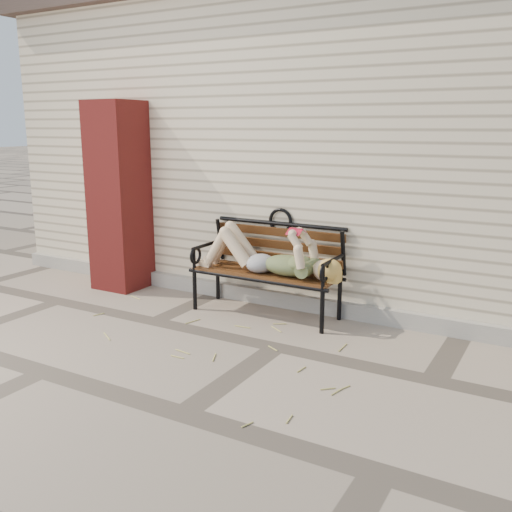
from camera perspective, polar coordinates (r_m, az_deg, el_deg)
The scene contains 7 objects.
ground at distance 4.65m, azimuth 2.02°, elevation -9.10°, with size 80.00×80.00×0.00m, color gray.
house_wall at distance 7.12m, azimuth 13.58°, elevation 10.61°, with size 8.00×4.00×3.00m, color beige.
foundation_strip at distance 5.46m, azimuth 6.77°, elevation -4.98°, with size 8.00×0.10×0.15m, color #B0AB9F.
brick_pillar at distance 6.32m, azimuth -13.52°, elevation 5.81°, with size 0.50×0.50×2.00m, color maroon.
garden_bench at distance 5.35m, azimuth 1.42°, elevation 0.00°, with size 1.51×0.60×0.98m.
reading_woman at distance 5.24m, azimuth 0.92°, elevation 0.08°, with size 1.42×0.32×0.45m.
straw_scatter at distance 4.55m, azimuth -6.47°, elevation -9.64°, with size 3.01×1.71×0.01m.
Camera 1 is at (1.98, -3.83, 1.75)m, focal length 40.00 mm.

